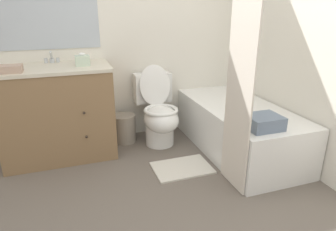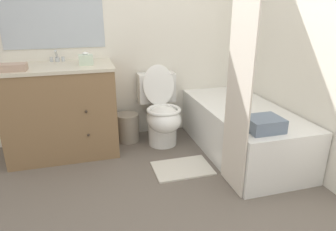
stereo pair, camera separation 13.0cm
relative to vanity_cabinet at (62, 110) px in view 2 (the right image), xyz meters
The scene contains 13 objects.
ground_plane 1.68m from the vanity_cabinet, 61.01° to the right, with size 14.00×14.00×0.00m, color #6B6056.
wall_back 1.16m from the vanity_cabinet, 21.96° to the left, with size 8.00×0.06×2.50m.
wall_right 2.33m from the vanity_cabinet, 14.95° to the right, with size 0.05×2.71×2.50m.
vanity_cabinet is the anchor object (origin of this frame).
sink_faucet 0.51m from the vanity_cabinet, 90.00° to the left, with size 0.14×0.12×0.12m.
toilet 1.01m from the vanity_cabinet, ahead, with size 0.40×0.64×0.83m.
bathtub 1.79m from the vanity_cabinet, 15.45° to the right, with size 0.73×1.53×0.48m.
shower_curtain 1.76m from the vanity_cabinet, 37.57° to the right, with size 0.01×0.36×1.87m.
wastebasket 0.73m from the vanity_cabinet, ahead, with size 0.25×0.25×0.31m.
tissue_box 0.56m from the vanity_cabinet, ahead, with size 0.13×0.11×0.12m.
hand_towel_folded 0.61m from the vanity_cabinet, 155.28° to the right, with size 0.25×0.15×0.06m.
bath_towel_folded 1.89m from the vanity_cabinet, 33.32° to the right, with size 0.28×0.24×0.11m.
bath_mat 1.31m from the vanity_cabinet, 32.49° to the right, with size 0.53×0.37×0.02m.
Camera 2 is at (-0.54, -1.54, 1.42)m, focal length 32.00 mm.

